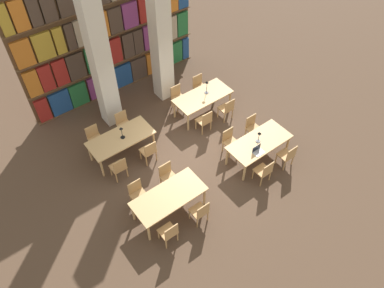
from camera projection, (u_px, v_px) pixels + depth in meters
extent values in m
plane|color=#4C3828|center=(189.00, 156.00, 11.77)|extent=(40.00, 40.00, 0.00)
cube|color=brown|center=(108.00, 19.00, 12.03)|extent=(6.44, 0.06, 5.50)
cube|color=brown|center=(120.00, 86.00, 14.06)|extent=(6.44, 0.35, 0.03)
cube|color=maroon|center=(43.00, 109.00, 12.52)|extent=(0.42, 0.20, 0.89)
cube|color=navy|center=(60.00, 102.00, 12.77)|extent=(0.70, 0.20, 0.89)
cube|color=#236B38|center=(78.00, 94.00, 13.05)|extent=(0.62, 0.20, 0.89)
cube|color=#84387A|center=(92.00, 88.00, 13.27)|extent=(0.31, 0.20, 0.89)
cube|color=maroon|center=(106.00, 82.00, 13.49)|extent=(0.68, 0.20, 0.89)
cube|color=navy|center=(123.00, 75.00, 13.77)|extent=(0.66, 0.20, 0.89)
cube|color=#47382D|center=(138.00, 68.00, 14.05)|extent=(0.64, 0.20, 0.89)
cube|color=orange|center=(152.00, 62.00, 14.31)|extent=(0.58, 0.20, 0.89)
cube|color=maroon|center=(163.00, 57.00, 14.52)|extent=(0.32, 0.20, 0.89)
cube|color=#236B38|center=(174.00, 52.00, 14.73)|extent=(0.66, 0.20, 0.89)
cube|color=navy|center=(185.00, 48.00, 14.94)|extent=(0.28, 0.20, 0.89)
cube|color=brown|center=(115.00, 62.00, 13.25)|extent=(6.44, 0.35, 0.03)
cube|color=orange|center=(32.00, 83.00, 11.69)|extent=(0.43, 0.20, 0.93)
cube|color=maroon|center=(46.00, 77.00, 11.87)|extent=(0.41, 0.20, 0.93)
cube|color=maroon|center=(60.00, 72.00, 12.07)|extent=(0.43, 0.20, 0.93)
cube|color=#47382D|center=(75.00, 66.00, 12.29)|extent=(0.58, 0.20, 0.93)
cube|color=#236B38|center=(92.00, 59.00, 12.53)|extent=(0.49, 0.20, 0.93)
cube|color=orange|center=(104.00, 54.00, 12.72)|extent=(0.27, 0.20, 0.93)
cube|color=maroon|center=(115.00, 50.00, 12.89)|extent=(0.45, 0.20, 0.93)
cube|color=#47382D|center=(127.00, 45.00, 13.10)|extent=(0.42, 0.20, 0.93)
cube|color=#47382D|center=(137.00, 41.00, 13.26)|extent=(0.36, 0.20, 0.93)
cube|color=#84387A|center=(149.00, 36.00, 13.46)|extent=(0.49, 0.20, 0.93)
cube|color=maroon|center=(158.00, 33.00, 13.62)|extent=(0.26, 0.20, 0.93)
cube|color=tan|center=(169.00, 28.00, 13.82)|extent=(0.62, 0.20, 0.93)
cube|color=#236B38|center=(181.00, 23.00, 14.06)|extent=(0.46, 0.20, 0.93)
cube|color=brown|center=(110.00, 34.00, 12.43)|extent=(6.44, 0.35, 0.03)
cube|color=orange|center=(22.00, 53.00, 10.92)|extent=(0.55, 0.20, 0.87)
cube|color=#B7932D|center=(43.00, 46.00, 11.17)|extent=(0.57, 0.20, 0.87)
cube|color=#B7932D|center=(58.00, 40.00, 11.37)|extent=(0.31, 0.20, 0.87)
cube|color=#47382D|center=(69.00, 36.00, 11.52)|extent=(0.28, 0.20, 0.87)
cube|color=tan|center=(81.00, 32.00, 11.68)|extent=(0.43, 0.20, 0.87)
cube|color=orange|center=(98.00, 26.00, 11.92)|extent=(0.70, 0.20, 0.87)
cube|color=#47382D|center=(114.00, 20.00, 12.17)|extent=(0.47, 0.20, 0.87)
cube|color=#84387A|center=(129.00, 15.00, 12.39)|extent=(0.55, 0.20, 0.87)
cube|color=maroon|center=(142.00, 10.00, 12.59)|extent=(0.27, 0.20, 0.87)
cube|color=navy|center=(151.00, 7.00, 12.75)|extent=(0.37, 0.20, 0.87)
cube|color=#84387A|center=(162.00, 3.00, 12.94)|extent=(0.40, 0.20, 0.87)
cube|color=brown|center=(105.00, 3.00, 11.62)|extent=(6.44, 0.35, 0.03)
cube|color=#B7932D|center=(4.00, 20.00, 10.04)|extent=(0.29, 0.20, 0.90)
cube|color=orange|center=(18.00, 15.00, 10.20)|extent=(0.40, 0.20, 0.90)
cube|color=#47382D|center=(33.00, 10.00, 10.37)|extent=(0.32, 0.20, 0.90)
cube|color=#47382D|center=(47.00, 6.00, 10.54)|extent=(0.40, 0.20, 0.90)
cube|color=#47382D|center=(67.00, 0.00, 10.78)|extent=(0.63, 0.20, 0.90)
cube|color=silver|center=(96.00, 43.00, 10.67)|extent=(0.56, 0.56, 6.00)
cube|color=silver|center=(159.00, 19.00, 11.55)|extent=(0.56, 0.56, 6.00)
cube|color=tan|center=(169.00, 196.00, 9.88)|extent=(1.99, 0.93, 0.04)
cylinder|color=tan|center=(149.00, 233.00, 9.58)|extent=(0.07, 0.07, 0.71)
cylinder|color=tan|center=(204.00, 196.00, 10.33)|extent=(0.07, 0.07, 0.71)
cylinder|color=tan|center=(133.00, 212.00, 9.99)|extent=(0.07, 0.07, 0.71)
cylinder|color=tan|center=(188.00, 179.00, 10.73)|extent=(0.07, 0.07, 0.71)
cylinder|color=tan|center=(159.00, 235.00, 9.71)|extent=(0.04, 0.04, 0.41)
cylinder|color=tan|center=(170.00, 227.00, 9.85)|extent=(0.04, 0.04, 0.41)
cylinder|color=tan|center=(166.00, 244.00, 9.52)|extent=(0.04, 0.04, 0.41)
cylinder|color=tan|center=(178.00, 236.00, 9.67)|extent=(0.04, 0.04, 0.41)
cube|color=tan|center=(168.00, 231.00, 9.52)|extent=(0.42, 0.40, 0.04)
cube|color=tan|center=(172.00, 232.00, 9.25)|extent=(0.40, 0.03, 0.42)
cylinder|color=tan|center=(149.00, 201.00, 10.40)|extent=(0.04, 0.04, 0.41)
cylinder|color=tan|center=(138.00, 208.00, 10.25)|extent=(0.04, 0.04, 0.41)
cylinder|color=tan|center=(142.00, 193.00, 10.58)|extent=(0.04, 0.04, 0.41)
cylinder|color=tan|center=(131.00, 200.00, 10.43)|extent=(0.04, 0.04, 0.41)
cube|color=tan|center=(139.00, 196.00, 10.25)|extent=(0.42, 0.40, 0.04)
cube|color=tan|center=(135.00, 186.00, 10.18)|extent=(0.40, 0.03, 0.42)
cylinder|color=tan|center=(189.00, 214.00, 10.12)|extent=(0.04, 0.04, 0.41)
cylinder|color=tan|center=(200.00, 207.00, 10.26)|extent=(0.04, 0.04, 0.41)
cylinder|color=tan|center=(197.00, 223.00, 9.93)|extent=(0.04, 0.04, 0.41)
cylinder|color=tan|center=(208.00, 216.00, 10.08)|extent=(0.04, 0.04, 0.41)
cube|color=tan|center=(199.00, 211.00, 9.93)|extent=(0.42, 0.40, 0.04)
cube|color=tan|center=(203.00, 211.00, 9.66)|extent=(0.40, 0.03, 0.42)
cylinder|color=tan|center=(178.00, 183.00, 10.81)|extent=(0.04, 0.04, 0.41)
cylinder|color=tan|center=(168.00, 189.00, 10.66)|extent=(0.04, 0.04, 0.41)
cylinder|color=tan|center=(171.00, 176.00, 10.99)|extent=(0.04, 0.04, 0.41)
cylinder|color=tan|center=(161.00, 182.00, 10.84)|extent=(0.04, 0.04, 0.41)
cube|color=tan|center=(169.00, 178.00, 10.66)|extent=(0.42, 0.40, 0.04)
cube|color=tan|center=(165.00, 169.00, 10.59)|extent=(0.40, 0.03, 0.42)
cube|color=tan|center=(259.00, 142.00, 11.18)|extent=(1.99, 0.93, 0.04)
cylinder|color=tan|center=(244.00, 172.00, 10.88)|extent=(0.07, 0.07, 0.71)
cylinder|color=tan|center=(288.00, 144.00, 11.63)|extent=(0.07, 0.07, 0.71)
cylinder|color=tan|center=(227.00, 156.00, 11.29)|extent=(0.07, 0.07, 0.71)
cylinder|color=tan|center=(270.00, 130.00, 12.04)|extent=(0.07, 0.07, 0.71)
cylinder|color=tan|center=(253.00, 174.00, 11.02)|extent=(0.04, 0.04, 0.41)
cylinder|color=tan|center=(262.00, 169.00, 11.17)|extent=(0.04, 0.04, 0.41)
cylinder|color=tan|center=(261.00, 182.00, 10.84)|extent=(0.04, 0.04, 0.41)
cylinder|color=tan|center=(270.00, 176.00, 10.99)|extent=(0.04, 0.04, 0.41)
cube|color=tan|center=(262.00, 170.00, 10.84)|extent=(0.42, 0.40, 0.04)
cube|color=tan|center=(268.00, 169.00, 10.57)|extent=(0.40, 0.03, 0.42)
cylinder|color=tan|center=(238.00, 148.00, 11.72)|extent=(0.04, 0.04, 0.41)
cylinder|color=tan|center=(230.00, 153.00, 11.57)|extent=(0.04, 0.04, 0.41)
cylinder|color=tan|center=(231.00, 142.00, 11.90)|extent=(0.04, 0.04, 0.41)
cylinder|color=tan|center=(223.00, 147.00, 11.75)|extent=(0.04, 0.04, 0.41)
cube|color=tan|center=(231.00, 143.00, 11.57)|extent=(0.42, 0.40, 0.04)
cube|color=tan|center=(228.00, 134.00, 11.50)|extent=(0.40, 0.03, 0.42)
cylinder|color=tan|center=(276.00, 159.00, 11.42)|extent=(0.04, 0.04, 0.41)
cylinder|color=tan|center=(284.00, 153.00, 11.57)|extent=(0.04, 0.04, 0.41)
cylinder|color=tan|center=(284.00, 166.00, 11.24)|extent=(0.04, 0.04, 0.41)
cylinder|color=tan|center=(292.00, 160.00, 11.39)|extent=(0.04, 0.04, 0.41)
cube|color=tan|center=(286.00, 155.00, 11.24)|extent=(0.42, 0.40, 0.04)
cube|color=tan|center=(292.00, 154.00, 10.97)|extent=(0.40, 0.03, 0.42)
cylinder|color=tan|center=(261.00, 134.00, 12.12)|extent=(0.04, 0.04, 0.41)
cylinder|color=tan|center=(253.00, 139.00, 11.97)|extent=(0.04, 0.04, 0.41)
cylinder|color=tan|center=(253.00, 128.00, 12.30)|extent=(0.04, 0.04, 0.41)
cylinder|color=tan|center=(245.00, 133.00, 12.15)|extent=(0.04, 0.04, 0.41)
cube|color=tan|center=(254.00, 129.00, 11.97)|extent=(0.42, 0.40, 0.04)
cube|color=tan|center=(251.00, 121.00, 11.90)|extent=(0.40, 0.03, 0.42)
cylinder|color=black|center=(258.00, 141.00, 11.17)|extent=(0.14, 0.14, 0.01)
cylinder|color=black|center=(259.00, 137.00, 11.05)|extent=(0.02, 0.02, 0.31)
cone|color=black|center=(260.00, 133.00, 10.90)|extent=(0.11, 0.11, 0.07)
cube|color=silver|center=(259.00, 153.00, 10.87)|extent=(0.32, 0.22, 0.01)
cube|color=black|center=(256.00, 148.00, 10.84)|extent=(0.32, 0.01, 0.20)
cube|color=tan|center=(121.00, 138.00, 11.29)|extent=(1.99, 0.93, 0.04)
cylinder|color=tan|center=(102.00, 168.00, 10.99)|extent=(0.07, 0.07, 0.71)
cylinder|color=tan|center=(154.00, 140.00, 11.74)|extent=(0.07, 0.07, 0.71)
cylinder|color=tan|center=(90.00, 152.00, 11.40)|extent=(0.07, 0.07, 0.71)
cylinder|color=tan|center=(141.00, 126.00, 12.15)|extent=(0.07, 0.07, 0.71)
cylinder|color=tan|center=(111.00, 171.00, 11.11)|extent=(0.04, 0.04, 0.41)
cylinder|color=tan|center=(121.00, 165.00, 11.26)|extent=(0.04, 0.04, 0.41)
cylinder|color=tan|center=(117.00, 178.00, 10.93)|extent=(0.04, 0.04, 0.41)
cylinder|color=tan|center=(127.00, 172.00, 11.08)|extent=(0.04, 0.04, 0.41)
cube|color=tan|center=(118.00, 167.00, 10.93)|extent=(0.42, 0.40, 0.04)
cube|color=tan|center=(120.00, 166.00, 10.66)|extent=(0.40, 0.03, 0.42)
cylinder|color=tan|center=(105.00, 145.00, 11.81)|extent=(0.04, 0.04, 0.41)
cylinder|color=tan|center=(95.00, 150.00, 11.66)|extent=(0.04, 0.04, 0.41)
cylinder|color=tan|center=(100.00, 139.00, 11.99)|extent=(0.04, 0.04, 0.41)
cylinder|color=tan|center=(90.00, 144.00, 11.84)|extent=(0.04, 0.04, 0.41)
cube|color=tan|center=(96.00, 140.00, 11.66)|extent=(0.42, 0.40, 0.04)
cube|color=tan|center=(92.00, 131.00, 11.59)|extent=(0.40, 0.03, 0.42)
cylinder|color=tan|center=(141.00, 155.00, 11.54)|extent=(0.04, 0.04, 0.41)
cylinder|color=tan|center=(150.00, 149.00, 11.69)|extent=(0.04, 0.04, 0.41)
cylinder|color=tan|center=(147.00, 161.00, 11.36)|extent=(0.04, 0.04, 0.41)
cylinder|color=tan|center=(156.00, 156.00, 11.50)|extent=(0.04, 0.04, 0.41)
cube|color=tan|center=(148.00, 150.00, 11.36)|extent=(0.42, 0.40, 0.04)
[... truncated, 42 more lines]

